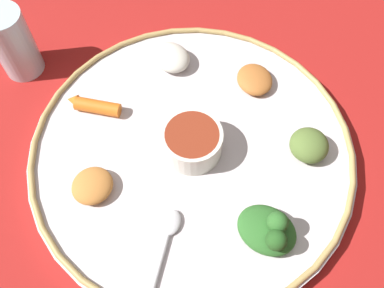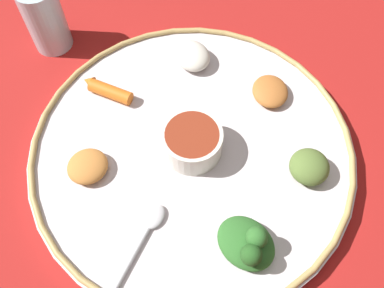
{
  "view_description": "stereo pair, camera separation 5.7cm",
  "coord_description": "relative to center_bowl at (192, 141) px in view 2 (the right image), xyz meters",
  "views": [
    {
      "loc": [
        -0.12,
        0.25,
        0.53
      ],
      "look_at": [
        0.0,
        0.0,
        0.04
      ],
      "focal_mm": 40.03,
      "sensor_mm": 36.0,
      "label": 1
    },
    {
      "loc": [
        -0.17,
        0.22,
        0.53
      ],
      "look_at": [
        0.0,
        0.0,
        0.04
      ],
      "focal_mm": 40.03,
      "sensor_mm": 36.0,
      "label": 2
    }
  ],
  "objects": [
    {
      "name": "platter",
      "position": [
        0.0,
        0.0,
        -0.03
      ],
      "size": [
        0.44,
        0.44,
        0.02
      ],
      "primitive_type": "cylinder",
      "color": "silver",
      "rests_on": "ground_plane"
    },
    {
      "name": "greens_pile",
      "position": [
        -0.13,
        0.07,
        -0.0
      ],
      "size": [
        0.08,
        0.07,
        0.05
      ],
      "color": "#2D6628",
      "rests_on": "platter"
    },
    {
      "name": "mound_chickpea",
      "position": [
        -0.04,
        -0.14,
        -0.01
      ],
      "size": [
        0.08,
        0.08,
        0.02
      ],
      "primitive_type": "ellipsoid",
      "rotation": [
        0.0,
        0.0,
        2.28
      ],
      "color": "#B2662D",
      "rests_on": "platter"
    },
    {
      "name": "carrot_near_spoon",
      "position": [
        0.15,
        -0.0,
        -0.01
      ],
      "size": [
        0.08,
        0.04,
        0.02
      ],
      "color": "orange",
      "rests_on": "platter"
    },
    {
      "name": "mound_squash",
      "position": [
        0.09,
        0.11,
        -0.01
      ],
      "size": [
        0.06,
        0.07,
        0.02
      ],
      "primitive_type": "ellipsoid",
      "rotation": [
        0.0,
        0.0,
        6.0
      ],
      "color": "#C67A38",
      "rests_on": "platter"
    },
    {
      "name": "mound_collards",
      "position": [
        -0.14,
        -0.06,
        -0.01
      ],
      "size": [
        0.07,
        0.07,
        0.03
      ],
      "primitive_type": "ellipsoid",
      "rotation": [
        0.0,
        0.0,
        2.19
      ],
      "color": "#567033",
      "rests_on": "platter"
    },
    {
      "name": "center_bowl",
      "position": [
        0.0,
        0.0,
        0.0
      ],
      "size": [
        0.08,
        0.08,
        0.04
      ],
      "color": "silver",
      "rests_on": "platter"
    },
    {
      "name": "drinking_glass",
      "position": [
        0.31,
        -0.03,
        0.01
      ],
      "size": [
        0.06,
        0.06,
        0.11
      ],
      "color": "silver",
      "rests_on": "ground_plane"
    },
    {
      "name": "mound_rice_white",
      "position": [
        0.09,
        -0.12,
        -0.01
      ],
      "size": [
        0.07,
        0.07,
        0.03
      ],
      "primitive_type": "ellipsoid",
      "rotation": [
        0.0,
        0.0,
        2.81
      ],
      "color": "silver",
      "rests_on": "platter"
    },
    {
      "name": "ground_plane",
      "position": [
        0.0,
        0.0,
        -0.04
      ],
      "size": [
        2.4,
        2.4,
        0.0
      ],
      "primitive_type": "plane",
      "color": "maroon"
    },
    {
      "name": "spoon",
      "position": [
        -0.03,
        0.14,
        -0.02
      ],
      "size": [
        0.05,
        0.16,
        0.01
      ],
      "color": "silver",
      "rests_on": "platter"
    },
    {
      "name": "platter_rim",
      "position": [
        0.0,
        0.0,
        -0.02
      ],
      "size": [
        0.44,
        0.44,
        0.01
      ],
      "primitive_type": "torus",
      "color": "tan",
      "rests_on": "platter"
    }
  ]
}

